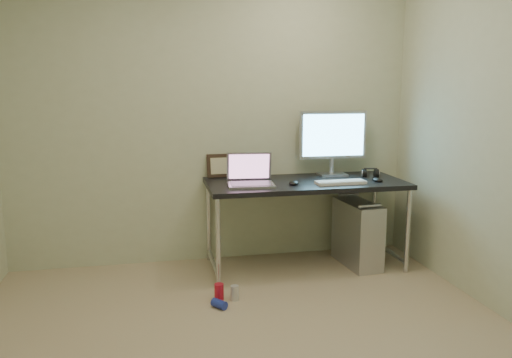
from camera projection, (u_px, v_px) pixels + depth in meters
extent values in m
plane|color=tan|center=(254.00, 358.00, 2.86)|extent=(3.50, 3.50, 0.00)
cube|color=beige|center=(213.00, 120.00, 4.31)|extent=(3.50, 0.02, 2.50)
cube|color=black|center=(305.00, 183.00, 4.20)|extent=(1.66, 0.73, 0.04)
cylinder|color=silver|center=(218.00, 243.00, 3.80)|extent=(0.04, 0.04, 0.71)
cylinder|color=silver|center=(209.00, 221.00, 4.42)|extent=(0.04, 0.04, 0.71)
cylinder|color=silver|center=(408.00, 231.00, 4.12)|extent=(0.04, 0.04, 0.71)
cylinder|color=silver|center=(374.00, 212.00, 4.74)|extent=(0.04, 0.04, 0.71)
cylinder|color=silver|center=(214.00, 263.00, 4.16)|extent=(0.04, 0.65, 0.04)
cylinder|color=silver|center=(388.00, 251.00, 4.48)|extent=(0.04, 0.65, 0.04)
cube|color=#AAAAAF|center=(357.00, 234.00, 4.32)|extent=(0.28, 0.55, 0.56)
cylinder|color=#B7B8BF|center=(370.00, 206.00, 4.05)|extent=(0.20, 0.04, 0.03)
cylinder|color=#B7B8BF|center=(349.00, 194.00, 4.48)|extent=(0.20, 0.04, 0.03)
cylinder|color=black|center=(337.00, 210.00, 4.65)|extent=(0.01, 0.16, 0.69)
cylinder|color=black|center=(347.00, 212.00, 4.65)|extent=(0.02, 0.11, 0.71)
cylinder|color=red|center=(219.00, 292.00, 3.63)|extent=(0.09, 0.09, 0.12)
cylinder|color=silver|center=(235.00, 293.00, 3.63)|extent=(0.07, 0.07, 0.11)
cylinder|color=#2335AB|center=(219.00, 304.00, 3.50)|extent=(0.12, 0.13, 0.06)
cube|color=#B7B8BF|center=(251.00, 185.00, 3.99)|extent=(0.39, 0.29, 0.02)
cube|color=slate|center=(251.00, 183.00, 3.99)|extent=(0.34, 0.24, 0.00)
cube|color=gray|center=(249.00, 166.00, 4.11)|extent=(0.37, 0.08, 0.24)
cube|color=#764A67|center=(249.00, 166.00, 4.10)|extent=(0.33, 0.07, 0.20)
cube|color=#B7B8BF|center=(332.00, 174.00, 4.47)|extent=(0.25, 0.18, 0.02)
cylinder|color=#B7B8BF|center=(331.00, 166.00, 4.48)|extent=(0.04, 0.04, 0.13)
cube|color=#B7B8BF|center=(333.00, 135.00, 4.42)|extent=(0.61, 0.05, 0.42)
cube|color=#67C3F2|center=(334.00, 135.00, 4.39)|extent=(0.56, 0.02, 0.37)
cube|color=white|center=(341.00, 182.00, 4.08)|extent=(0.41, 0.14, 0.02)
ellipsoid|color=black|center=(378.00, 179.00, 4.18)|extent=(0.09, 0.13, 0.04)
ellipsoid|color=black|center=(294.00, 182.00, 4.05)|extent=(0.11, 0.14, 0.04)
cylinder|color=black|center=(365.00, 174.00, 4.39)|extent=(0.06, 0.09, 0.09)
cylinder|color=black|center=(376.00, 174.00, 4.41)|extent=(0.06, 0.09, 0.09)
cube|color=black|center=(370.00, 169.00, 4.39)|extent=(0.11, 0.04, 0.01)
cube|color=black|center=(221.00, 166.00, 4.37)|extent=(0.26, 0.08, 0.21)
cylinder|color=silver|center=(247.00, 172.00, 4.35)|extent=(0.01, 0.01, 0.09)
cylinder|color=white|center=(247.00, 166.00, 4.34)|extent=(0.04, 0.03, 0.04)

